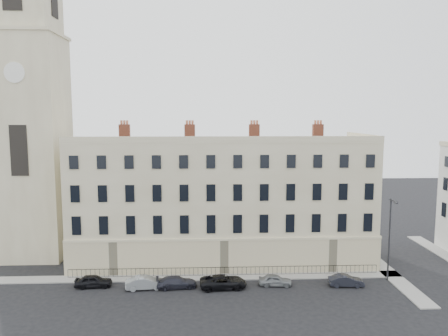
{
  "coord_description": "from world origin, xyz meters",
  "views": [
    {
      "loc": [
        -8.15,
        -42.15,
        18.19
      ],
      "look_at": [
        -5.85,
        10.0,
        11.79
      ],
      "focal_mm": 35.0,
      "sensor_mm": 36.0,
      "label": 1
    }
  ],
  "objects_px": {
    "car_a": "(93,281)",
    "car_f": "(346,281)",
    "car_d": "(223,282)",
    "streetlamp": "(390,235)",
    "car_e": "(275,280)",
    "car_b": "(145,283)",
    "car_c": "(177,282)"
  },
  "relations": [
    {
      "from": "car_a",
      "to": "streetlamp",
      "type": "bearing_deg",
      "value": -92.8
    },
    {
      "from": "car_a",
      "to": "car_d",
      "type": "distance_m",
      "value": 13.78
    },
    {
      "from": "car_a",
      "to": "car_d",
      "type": "bearing_deg",
      "value": -97.42
    },
    {
      "from": "car_b",
      "to": "car_d",
      "type": "relative_size",
      "value": 0.83
    },
    {
      "from": "car_b",
      "to": "car_c",
      "type": "xyz_separation_m",
      "value": [
        3.25,
        0.13,
        -0.06
      ]
    },
    {
      "from": "car_a",
      "to": "car_e",
      "type": "distance_m",
      "value": 19.33
    },
    {
      "from": "car_f",
      "to": "car_e",
      "type": "bearing_deg",
      "value": 89.79
    },
    {
      "from": "car_d",
      "to": "streetlamp",
      "type": "distance_m",
      "value": 18.85
    },
    {
      "from": "car_e",
      "to": "streetlamp",
      "type": "xyz_separation_m",
      "value": [
        12.7,
        1.01,
        4.48
      ]
    },
    {
      "from": "car_b",
      "to": "streetlamp",
      "type": "bearing_deg",
      "value": -93.22
    },
    {
      "from": "car_c",
      "to": "streetlamp",
      "type": "height_order",
      "value": "streetlamp"
    },
    {
      "from": "car_c",
      "to": "car_e",
      "type": "xyz_separation_m",
      "value": [
        10.5,
        0.13,
        -0.01
      ]
    },
    {
      "from": "car_e",
      "to": "car_a",
      "type": "bearing_deg",
      "value": 93.48
    },
    {
      "from": "car_d",
      "to": "car_f",
      "type": "height_order",
      "value": "car_d"
    },
    {
      "from": "car_a",
      "to": "car_e",
      "type": "bearing_deg",
      "value": -95.17
    },
    {
      "from": "car_a",
      "to": "car_b",
      "type": "bearing_deg",
      "value": -101.41
    },
    {
      "from": "car_d",
      "to": "car_e",
      "type": "distance_m",
      "value": 5.59
    },
    {
      "from": "car_b",
      "to": "car_d",
      "type": "height_order",
      "value": "car_d"
    },
    {
      "from": "car_e",
      "to": "streetlamp",
      "type": "relative_size",
      "value": 0.39
    },
    {
      "from": "car_b",
      "to": "car_d",
      "type": "bearing_deg",
      "value": -96.92
    },
    {
      "from": "car_e",
      "to": "car_f",
      "type": "bearing_deg",
      "value": -88.68
    },
    {
      "from": "car_e",
      "to": "car_f",
      "type": "height_order",
      "value": "car_f"
    },
    {
      "from": "car_a",
      "to": "car_f",
      "type": "xyz_separation_m",
      "value": [
        26.85,
        -0.96,
        -0.05
      ]
    },
    {
      "from": "car_f",
      "to": "streetlamp",
      "type": "relative_size",
      "value": 0.4
    },
    {
      "from": "car_c",
      "to": "streetlamp",
      "type": "bearing_deg",
      "value": -94.12
    },
    {
      "from": "car_a",
      "to": "car_d",
      "type": "height_order",
      "value": "car_d"
    },
    {
      "from": "car_d",
      "to": "car_f",
      "type": "distance_m",
      "value": 13.11
    },
    {
      "from": "car_a",
      "to": "streetlamp",
      "type": "xyz_separation_m",
      "value": [
        32.02,
        0.52,
        4.43
      ]
    },
    {
      "from": "car_a",
      "to": "car_f",
      "type": "relative_size",
      "value": 1.05
    },
    {
      "from": "car_d",
      "to": "streetlamp",
      "type": "bearing_deg",
      "value": -89.71
    },
    {
      "from": "car_d",
      "to": "car_f",
      "type": "bearing_deg",
      "value": -94.43
    },
    {
      "from": "car_b",
      "to": "car_e",
      "type": "bearing_deg",
      "value": -94.87
    }
  ]
}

